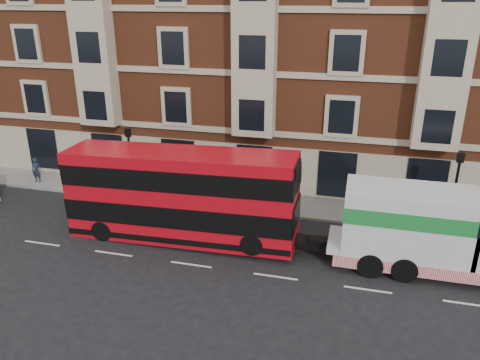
% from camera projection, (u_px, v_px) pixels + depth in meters
% --- Properties ---
extents(ground, '(120.00, 120.00, 0.00)m').
position_uv_depth(ground, '(191.00, 265.00, 21.81)').
color(ground, black).
rests_on(ground, ground).
extents(sidewalk, '(90.00, 3.00, 0.15)m').
position_uv_depth(sidewalk, '(233.00, 200.00, 28.53)').
color(sidewalk, slate).
rests_on(sidewalk, ground).
extents(victorian_terrace, '(45.00, 12.00, 20.40)m').
position_uv_depth(victorian_terrace, '(269.00, 21.00, 31.47)').
color(victorian_terrace, brown).
rests_on(victorian_terrace, ground).
extents(lamp_post_west, '(0.35, 0.15, 4.35)m').
position_uv_depth(lamp_post_west, '(130.00, 158.00, 27.79)').
color(lamp_post_west, black).
rests_on(lamp_post_west, sidewalk).
extents(lamp_post_east, '(0.35, 0.15, 4.35)m').
position_uv_depth(lamp_post_east, '(455.00, 187.00, 23.61)').
color(lamp_post_east, black).
rests_on(lamp_post_east, sidewalk).
extents(double_decker_bus, '(11.58, 2.66, 4.69)m').
position_uv_depth(double_decker_bus, '(181.00, 194.00, 23.24)').
color(double_decker_bus, red).
rests_on(double_decker_bus, ground).
extents(tow_truck, '(9.27, 2.74, 3.86)m').
position_uv_depth(tow_truck, '(438.00, 231.00, 20.60)').
color(tow_truck, silver).
rests_on(tow_truck, ground).
extents(pedestrian, '(0.62, 0.43, 1.64)m').
position_uv_depth(pedestrian, '(36.00, 170.00, 30.77)').
color(pedestrian, '#1D243A').
rests_on(pedestrian, sidewalk).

